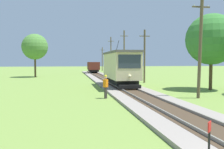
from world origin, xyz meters
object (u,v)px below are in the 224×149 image
at_px(utility_pole_far, 124,53).
at_px(utility_pole_near_tram, 200,46).
at_px(freight_car, 93,67).
at_px(tree_right_near, 35,47).
at_px(utility_pole_mid, 145,56).
at_px(red_tram, 120,67).
at_px(utility_pole_horizon, 102,59).
at_px(tree_left_near, 211,39).
at_px(track_worker, 106,85).
at_px(utility_pole_distant, 111,55).
at_px(trackside_signal_marker, 209,140).

bearing_deg(utility_pole_far, utility_pole_near_tram, -90.00).
height_order(freight_car, tree_right_near, tree_right_near).
relative_size(freight_car, utility_pole_mid, 0.76).
distance_m(red_tram, utility_pole_mid, 6.57).
height_order(utility_pole_horizon, tree_right_near, tree_right_near).
xyz_separation_m(red_tram, tree_left_near, (8.16, -3.82, 2.71)).
xyz_separation_m(freight_car, tree_right_near, (-11.27, -10.52, 3.76)).
height_order(track_worker, tree_right_near, tree_right_near).
relative_size(track_worker, tree_right_near, 0.24).
xyz_separation_m(freight_car, utility_pole_near_tram, (4.22, -38.04, 2.40)).
relative_size(tree_left_near, tree_right_near, 0.97).
relative_size(red_tram, utility_pole_near_tram, 1.11).
height_order(utility_pole_far, utility_pole_distant, utility_pole_distant).
bearing_deg(red_tram, tree_left_near, -25.10).
relative_size(red_tram, freight_car, 1.64).
distance_m(freight_car, utility_pole_mid, 24.97).
height_order(red_tram, track_worker, red_tram).
height_order(utility_pole_near_tram, tree_left_near, utility_pole_near_tram).
bearing_deg(utility_pole_near_tram, tree_left_near, 50.73).
distance_m(freight_car, utility_pole_far, 13.71).
height_order(utility_pole_near_tram, utility_pole_mid, utility_pole_near_tram).
relative_size(freight_car, trackside_signal_marker, 4.41).
distance_m(utility_pole_horizon, trackside_signal_marker, 65.38).
bearing_deg(utility_pole_near_tram, freight_car, 96.33).
relative_size(utility_pole_mid, utility_pole_distant, 0.81).
bearing_deg(utility_pole_horizon, red_tram, -95.28).
distance_m(utility_pole_far, utility_pole_distant, 13.75).
bearing_deg(utility_pole_horizon, utility_pole_far, -90.00).
height_order(red_tram, trackside_signal_marker, red_tram).
bearing_deg(tree_right_near, utility_pole_near_tram, -60.64).
height_order(freight_car, utility_pole_distant, utility_pole_distant).
xyz_separation_m(utility_pole_horizon, tree_right_near, (-15.49, -26.72, 1.75)).
xyz_separation_m(freight_car, tree_left_near, (8.16, -33.22, 3.34)).
height_order(utility_pole_distant, tree_left_near, utility_pole_distant).
bearing_deg(track_worker, tree_right_near, -34.61).
bearing_deg(utility_pole_mid, tree_right_near, 137.85).
bearing_deg(utility_pole_far, utility_pole_horizon, 90.00).
relative_size(red_tram, utility_pole_distant, 1.01).
xyz_separation_m(utility_pole_far, track_worker, (-6.93, -24.08, -3.23)).
height_order(freight_car, utility_pole_mid, utility_pole_mid).
relative_size(freight_car, tree_right_near, 0.69).
height_order(freight_car, tree_left_near, tree_left_near).
bearing_deg(tree_left_near, freight_car, 103.80).
relative_size(freight_car, utility_pole_far, 0.63).
xyz_separation_m(freight_car, utility_pole_horizon, (4.22, 16.20, 2.01)).
distance_m(red_tram, trackside_signal_marker, 19.58).
distance_m(utility_pole_far, tree_left_near, 20.84).
height_order(utility_pole_far, utility_pole_horizon, utility_pole_far).
xyz_separation_m(red_tram, utility_pole_horizon, (4.21, 45.60, 1.38)).
bearing_deg(utility_pole_distant, track_worker, -100.38).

